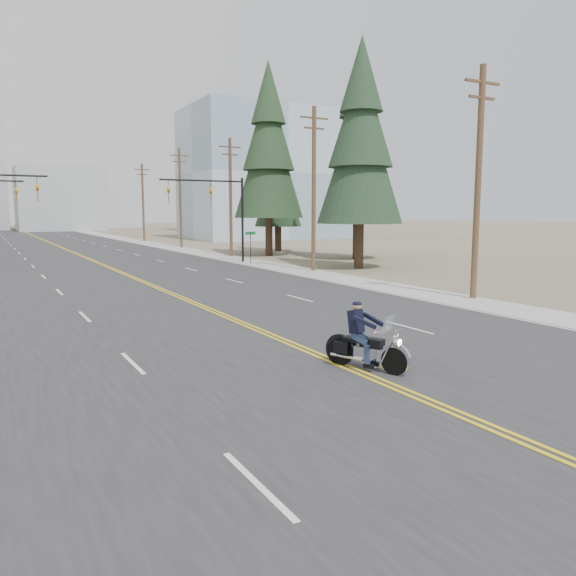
{
  "coord_description": "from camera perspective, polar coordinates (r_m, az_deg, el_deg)",
  "views": [
    {
      "loc": [
        -8.53,
        -11.41,
        4.21
      ],
      "look_at": [
        0.72,
        5.39,
        1.6
      ],
      "focal_mm": 35.0,
      "sensor_mm": 36.0,
      "label": 1
    }
  ],
  "objects": [
    {
      "name": "haze_bldg_b",
      "position": [
        137.43,
        -22.17,
        8.34
      ],
      "size": [
        18.0,
        14.0,
        14.0
      ],
      "primitive_type": "cube",
      "color": "#ADB2B7",
      "rests_on": "ground"
    },
    {
      "name": "conifer_far",
      "position": [
        60.49,
        -1.03,
        11.04
      ],
      "size": [
        5.0,
        5.0,
        13.4
      ],
      "rotation": [
        0.0,
        0.0,
        0.18
      ],
      "color": "#382619",
      "rests_on": "ground"
    },
    {
      "name": "utility_pole_e",
      "position": [
        84.09,
        -14.52,
        8.53
      ],
      "size": [
        2.2,
        0.3,
        11.0
      ],
      "color": "brown",
      "rests_on": "ground"
    },
    {
      "name": "ground_plane",
      "position": [
        14.85,
        7.72,
        -8.78
      ],
      "size": [
        400.0,
        400.0,
        0.0
      ],
      "primitive_type": "plane",
      "color": "#776D56",
      "rests_on": "ground"
    },
    {
      "name": "traffic_mast_right",
      "position": [
        46.81,
        -6.95,
        8.58
      ],
      "size": [
        7.1,
        0.26,
        7.0
      ],
      "color": "black",
      "rests_on": "ground"
    },
    {
      "name": "sidewalk_right",
      "position": [
        83.94,
        -15.05,
        4.61
      ],
      "size": [
        3.0,
        200.0,
        0.01
      ],
      "primitive_type": "cube",
      "color": "#A5A5A0",
      "rests_on": "ground"
    },
    {
      "name": "utility_pole_a",
      "position": [
        28.66,
        18.75,
        10.39
      ],
      "size": [
        2.2,
        0.3,
        11.0
      ],
      "color": "brown",
      "rests_on": "ground"
    },
    {
      "name": "conifer_tall",
      "position": [
        54.69,
        -1.99,
        14.33
      ],
      "size": [
        6.57,
        6.57,
        18.26
      ],
      "rotation": [
        0.0,
        0.0,
        0.41
      ],
      "color": "#382619",
      "rests_on": "ground"
    },
    {
      "name": "haze_bldg_e",
      "position": [
        164.86,
        -17.28,
        8.02
      ],
      "size": [
        14.0,
        14.0,
        12.0
      ],
      "primitive_type": "cube",
      "color": "#B7BCC6",
      "rests_on": "ground"
    },
    {
      "name": "utility_pole_b",
      "position": [
        40.36,
        2.63,
        10.26
      ],
      "size": [
        2.2,
        0.3,
        11.5
      ],
      "color": "brown",
      "rests_on": "ground"
    },
    {
      "name": "road",
      "position": [
        81.96,
        -22.89,
        4.19
      ],
      "size": [
        20.0,
        200.0,
        0.01
      ],
      "primitive_type": "cube",
      "color": "#303033",
      "rests_on": "ground"
    },
    {
      "name": "glass_building",
      "position": [
        91.12,
        -2.42,
        11.38
      ],
      "size": [
        24.0,
        16.0,
        20.0
      ],
      "primitive_type": "cube",
      "color": "#9EB5CC",
      "rests_on": "ground"
    },
    {
      "name": "utility_pole_c",
      "position": [
        53.72,
        -5.86,
        9.33
      ],
      "size": [
        2.2,
        0.3,
        11.0
      ],
      "color": "brown",
      "rests_on": "ground"
    },
    {
      "name": "haze_bldg_c",
      "position": [
        130.83,
        -7.15,
        9.78
      ],
      "size": [
        16.0,
        12.0,
        18.0
      ],
      "primitive_type": "cube",
      "color": "#B7BCC6",
      "rests_on": "ground"
    },
    {
      "name": "utility_pole_d",
      "position": [
        67.78,
        -10.89,
        9.1
      ],
      "size": [
        2.2,
        0.3,
        11.5
      ],
      "color": "brown",
      "rests_on": "ground"
    },
    {
      "name": "motorcyclist",
      "position": [
        15.13,
        8.01,
        -4.88
      ],
      "size": [
        1.86,
        2.56,
        1.84
      ],
      "primitive_type": null,
      "rotation": [
        0.0,
        0.0,
        3.55
      ],
      "color": "black",
      "rests_on": "ground"
    },
    {
      "name": "conifer_mid",
      "position": [
        51.39,
        7.15,
        14.67
      ],
      "size": [
        6.83,
        6.83,
        18.22
      ],
      "rotation": [
        0.0,
        0.0,
        0.06
      ],
      "color": "#382619",
      "rests_on": "ground"
    },
    {
      "name": "street_sign",
      "position": [
        45.76,
        -3.82,
        4.71
      ],
      "size": [
        0.9,
        0.06,
        2.62
      ],
      "color": "black",
      "rests_on": "ground"
    },
    {
      "name": "conifer_near",
      "position": [
        42.79,
        7.4,
        14.97
      ],
      "size": [
        6.34,
        6.34,
        16.79
      ],
      "rotation": [
        0.0,
        0.0,
        0.15
      ],
      "color": "#382619",
      "rests_on": "ground"
    }
  ]
}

